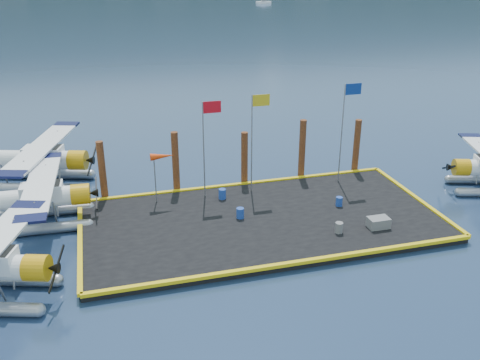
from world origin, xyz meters
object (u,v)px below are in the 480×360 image
object	(u,v)px
piling_3	(302,151)
drum_0	(240,213)
crate	(378,223)
drum_5	(222,194)
seaplane_c	(38,162)
piling_4	(356,148)
seaplane_b	(36,201)
piling_1	(176,164)
flagpole_yellow	(255,129)
drum_1	(339,228)
piling_2	(244,160)
flagpole_red	(207,135)
windsock	(162,157)
flagpole_blue	(346,118)
drum_2	(339,201)
piling_0	(102,173)

from	to	relation	value
piling_3	drum_0	bearing A→B (deg)	-138.47
crate	drum_5	bearing A→B (deg)	141.27
seaplane_c	piling_3	bearing A→B (deg)	94.34
piling_4	seaplane_b	bearing A→B (deg)	-174.23
crate	piling_1	distance (m)	12.85
drum_0	flagpole_yellow	xyz separation A→B (m)	(1.88, 3.43, 3.81)
drum_0	piling_3	size ratio (longest dim) A/B	0.14
seaplane_c	crate	distance (m)	21.96
drum_0	piling_1	size ratio (longest dim) A/B	0.14
drum_1	piling_2	distance (m)	8.75
piling_4	piling_2	bearing A→B (deg)	180.00
flagpole_red	piling_4	world-z (taller)	flagpole_red
piling_1	piling_3	bearing A→B (deg)	0.00
piling_2	seaplane_b	bearing A→B (deg)	-170.66
windsock	piling_1	bearing A→B (deg)	57.34
windsock	piling_1	xyz separation A→B (m)	(1.03, 1.60, -1.13)
flagpole_yellow	piling_3	world-z (taller)	flagpole_yellow
piling_1	flagpole_blue	bearing A→B (deg)	-8.51
piling_1	seaplane_b	bearing A→B (deg)	-165.75
seaplane_b	piling_3	bearing A→B (deg)	99.71
drum_1	drum_2	world-z (taller)	drum_1
windsock	piling_3	size ratio (longest dim) A/B	0.73
crate	flagpole_red	xyz separation A→B (m)	(-8.13, 6.54, 3.71)
flagpole_yellow	windsock	bearing A→B (deg)	180.00
drum_1	flagpole_red	bearing A→B (deg)	131.49
seaplane_c	drum_2	world-z (taller)	seaplane_c
drum_2	crate	bearing A→B (deg)	-73.75
drum_5	piling_4	distance (m)	10.37
piling_3	seaplane_b	bearing A→B (deg)	-172.86
seaplane_b	flagpole_red	size ratio (longest dim) A/B	1.63
flagpole_red	piling_3	size ratio (longest dim) A/B	1.40
drum_0	flagpole_red	xyz separation A→B (m)	(-1.11, 3.43, 3.69)
piling_2	flagpole_red	bearing A→B (deg)	-150.20
crate	piling_2	xyz separation A→B (m)	(-5.34, 8.14, 1.21)
piling_3	piling_4	size ratio (longest dim) A/B	1.07
piling_2	flagpole_blue	bearing A→B (deg)	-14.48
piling_2	piling_3	size ratio (longest dim) A/B	0.88
flagpole_red	windsock	xyz separation A→B (m)	(-2.73, 0.00, -1.17)
seaplane_c	flagpole_red	world-z (taller)	flagpole_red
crate	piling_1	bearing A→B (deg)	140.38
windsock	piling_4	distance (m)	13.68
seaplane_b	drum_2	world-z (taller)	seaplane_b
seaplane_b	piling_4	world-z (taller)	piling_4
seaplane_c	flagpole_yellow	world-z (taller)	flagpole_yellow
seaplane_c	drum_0	distance (m)	14.44
drum_1	windsock	xyz separation A→B (m)	(-8.51, 6.53, 2.53)
piling_2	flagpole_yellow	bearing A→B (deg)	-82.79
drum_1	drum_5	bearing A→B (deg)	130.40
windsock	piling_2	size ratio (longest dim) A/B	0.82
piling_0	piling_2	size ratio (longest dim) A/B	1.05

